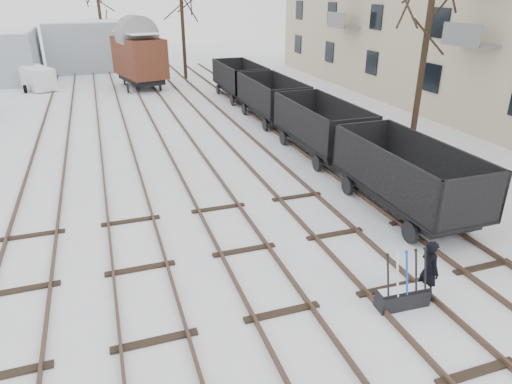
% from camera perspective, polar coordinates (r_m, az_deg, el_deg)
% --- Properties ---
extents(ground, '(120.00, 120.00, 0.00)m').
position_cam_1_polar(ground, '(11.27, 3.27, -14.89)').
color(ground, white).
rests_on(ground, ground).
extents(tracks, '(13.90, 52.00, 0.16)m').
position_cam_1_polar(tracks, '(23.11, -9.57, 5.99)').
color(tracks, black).
rests_on(tracks, ground).
extents(shed_right, '(7.00, 6.00, 4.50)m').
position_cam_1_polar(shed_right, '(48.33, -20.44, 16.78)').
color(shed_right, '#8D979F').
rests_on(shed_right, ground).
extents(ground_frame, '(1.32, 0.48, 1.49)m').
position_cam_1_polar(ground_frame, '(11.84, 17.87, -12.30)').
color(ground_frame, black).
rests_on(ground_frame, ground).
extents(worker, '(0.39, 0.59, 1.61)m').
position_cam_1_polar(worker, '(12.04, 20.83, -9.11)').
color(worker, black).
rests_on(worker, ground).
extents(freight_wagon_a, '(2.38, 5.96, 2.43)m').
position_cam_1_polar(freight_wagon_a, '(16.33, 18.10, 0.64)').
color(freight_wagon_a, black).
rests_on(freight_wagon_a, ground).
extents(freight_wagon_b, '(2.38, 5.96, 2.43)m').
position_cam_1_polar(freight_wagon_b, '(21.43, 8.09, 7.06)').
color(freight_wagon_b, black).
rests_on(freight_wagon_b, ground).
extents(freight_wagon_c, '(2.38, 5.96, 2.43)m').
position_cam_1_polar(freight_wagon_c, '(27.09, 1.97, 10.82)').
color(freight_wagon_c, black).
rests_on(freight_wagon_c, ground).
extents(freight_wagon_d, '(2.38, 5.96, 2.43)m').
position_cam_1_polar(freight_wagon_d, '(33.02, -2.08, 13.20)').
color(freight_wagon_d, black).
rests_on(freight_wagon_d, ground).
extents(box_van_wagon, '(4.11, 6.00, 4.18)m').
position_cam_1_polar(box_van_wagon, '(37.75, -14.43, 16.16)').
color(box_van_wagon, black).
rests_on(box_van_wagon, ground).
extents(panel_van, '(3.05, 4.17, 1.69)m').
position_cam_1_polar(panel_van, '(39.95, -25.73, 12.73)').
color(panel_van, silver).
rests_on(panel_van, ground).
extents(tree_near, '(0.30, 0.30, 7.13)m').
position_cam_1_polar(tree_near, '(23.86, 20.01, 14.12)').
color(tree_near, black).
rests_on(tree_near, ground).
extents(tree_far_left, '(0.30, 0.30, 7.04)m').
position_cam_1_polar(tree_far_left, '(49.36, -18.71, 18.63)').
color(tree_far_left, black).
rests_on(tree_far_left, ground).
extents(tree_far_right, '(0.30, 0.30, 7.46)m').
position_cam_1_polar(tree_far_right, '(41.03, -9.08, 18.98)').
color(tree_far_right, black).
rests_on(tree_far_right, ground).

